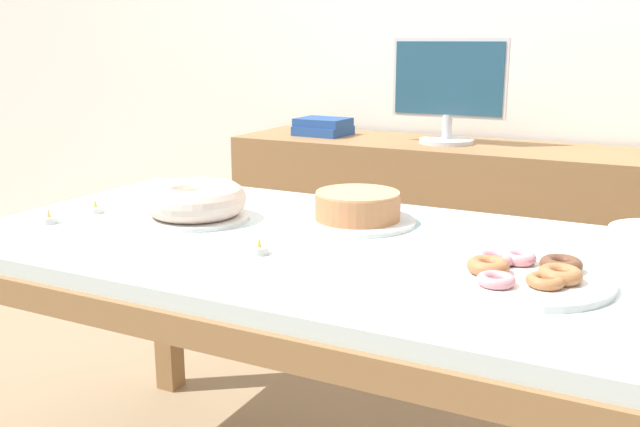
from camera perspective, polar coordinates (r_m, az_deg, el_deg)
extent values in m
cube|color=white|center=(2.92, 14.47, 15.75)|extent=(8.00, 0.10, 2.60)
cube|color=silver|center=(1.62, 1.60, -2.97)|extent=(1.76, 0.87, 0.04)
cube|color=olive|center=(1.30, -6.37, -9.64)|extent=(1.79, 0.08, 0.06)
cube|color=olive|center=(1.99, 6.68, -1.26)|extent=(1.79, 0.08, 0.06)
cube|color=olive|center=(2.13, -19.68, -1.02)|extent=(0.08, 0.90, 0.06)
cube|color=olive|center=(2.48, -12.19, -6.45)|extent=(0.07, 0.07, 0.67)
cube|color=olive|center=(2.74, 11.94, -2.99)|extent=(1.83, 0.44, 0.80)
cylinder|color=silver|center=(2.68, 10.08, 5.73)|extent=(0.20, 0.20, 0.02)
cylinder|color=silver|center=(2.67, 10.13, 6.85)|extent=(0.04, 0.04, 0.09)
cube|color=silver|center=(2.66, 10.29, 10.60)|extent=(0.42, 0.02, 0.28)
cube|color=navy|center=(2.65, 10.21, 10.59)|extent=(0.40, 0.00, 0.26)
cube|color=#23478C|center=(2.87, 0.25, 6.64)|extent=(0.21, 0.19, 0.04)
cube|color=#23478C|center=(2.87, 0.25, 7.32)|extent=(0.20, 0.16, 0.03)
cylinder|color=white|center=(1.78, 3.01, -0.62)|extent=(0.29, 0.29, 0.01)
cylinder|color=#BC7A4C|center=(1.77, 3.03, 0.56)|extent=(0.21, 0.21, 0.06)
cylinder|color=#EDA16C|center=(1.76, 3.04, 1.66)|extent=(0.21, 0.21, 0.01)
cylinder|color=white|center=(1.84, -9.89, -0.30)|extent=(0.27, 0.27, 0.01)
torus|color=beige|center=(1.83, -9.95, 1.12)|extent=(0.26, 0.26, 0.08)
cylinder|color=white|center=(1.41, 16.06, -5.04)|extent=(0.33, 0.33, 0.01)
torus|color=#B27042|center=(1.38, 18.65, -4.65)|extent=(0.08, 0.08, 0.03)
torus|color=brown|center=(1.45, 18.73, -3.87)|extent=(0.08, 0.08, 0.03)
torus|color=pink|center=(1.47, 15.63, -3.43)|extent=(0.07, 0.07, 0.02)
torus|color=pink|center=(1.45, 13.79, -3.52)|extent=(0.08, 0.08, 0.02)
torus|color=#B27042|center=(1.39, 13.28, -4.11)|extent=(0.08, 0.08, 0.03)
torus|color=pink|center=(1.33, 13.89, -5.18)|extent=(0.07, 0.07, 0.02)
torus|color=#B27042|center=(1.35, 17.58, -5.15)|extent=(0.07, 0.07, 0.02)
cylinder|color=silver|center=(1.90, -20.85, -0.51)|extent=(0.04, 0.04, 0.02)
cylinder|color=white|center=(1.90, -20.86, -0.33)|extent=(0.03, 0.03, 0.00)
cone|color=#F9B74C|center=(1.90, -20.89, 0.05)|extent=(0.01, 0.01, 0.02)
cylinder|color=silver|center=(1.53, -4.89, -2.97)|extent=(0.04, 0.04, 0.02)
cylinder|color=white|center=(1.53, -4.89, -2.75)|extent=(0.03, 0.03, 0.00)
cone|color=#F9B74C|center=(1.52, -4.90, -2.28)|extent=(0.01, 0.01, 0.02)
cylinder|color=silver|center=(1.97, -17.50, 0.27)|extent=(0.04, 0.04, 0.02)
cylinder|color=white|center=(1.97, -17.51, 0.43)|extent=(0.03, 0.03, 0.00)
cone|color=#F9B74C|center=(1.97, -17.54, 0.80)|extent=(0.01, 0.01, 0.02)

